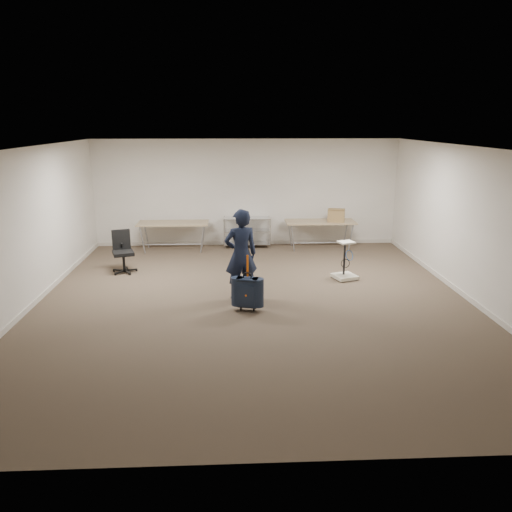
{
  "coord_description": "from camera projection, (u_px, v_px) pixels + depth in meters",
  "views": [
    {
      "loc": [
        -0.38,
        -8.67,
        3.24
      ],
      "look_at": [
        0.05,
        0.3,
        0.8
      ],
      "focal_mm": 35.0,
      "sensor_mm": 36.0,
      "label": 1
    }
  ],
  "objects": [
    {
      "name": "room_shell",
      "position": [
        251.0,
        277.0,
        10.54
      ],
      "size": [
        8.0,
        9.0,
        9.0
      ],
      "color": "beige",
      "rests_on": "ground"
    },
    {
      "name": "ground",
      "position": [
        254.0,
        302.0,
        9.22
      ],
      "size": [
        9.0,
        9.0,
        0.0
      ],
      "primitive_type": "plane",
      "color": "#443829",
      "rests_on": "ground"
    },
    {
      "name": "wire_shelf",
      "position": [
        247.0,
        231.0,
        13.16
      ],
      "size": [
        1.22,
        0.47,
        0.8
      ],
      "color": "silver",
      "rests_on": "ground"
    },
    {
      "name": "cardboard_box",
      "position": [
        336.0,
        215.0,
        12.85
      ],
      "size": [
        0.49,
        0.41,
        0.32
      ],
      "primitive_type": "cube",
      "rotation": [
        0.0,
        0.0,
        -0.25
      ],
      "color": "olive",
      "rests_on": "folding_table_right"
    },
    {
      "name": "equipment_cart",
      "position": [
        345.0,
        269.0,
        10.53
      ],
      "size": [
        0.56,
        0.56,
        0.82
      ],
      "color": "#F1E8CF",
      "rests_on": "ground"
    },
    {
      "name": "person",
      "position": [
        241.0,
        254.0,
        9.21
      ],
      "size": [
        0.71,
        0.55,
        1.71
      ],
      "primitive_type": "imported",
      "rotation": [
        0.0,
        0.0,
        3.4
      ],
      "color": "black",
      "rests_on": "ground"
    },
    {
      "name": "folding_table_left",
      "position": [
        173.0,
        224.0,
        12.77
      ],
      "size": [
        1.8,
        0.75,
        0.73
      ],
      "color": "#947F5A",
      "rests_on": "ground"
    },
    {
      "name": "folding_table_right",
      "position": [
        320.0,
        223.0,
        12.94
      ],
      "size": [
        1.8,
        0.75,
        0.73
      ],
      "color": "#947F5A",
      "rests_on": "ground"
    },
    {
      "name": "suitcase",
      "position": [
        247.0,
        292.0,
        8.71
      ],
      "size": [
        0.41,
        0.3,
        1.02
      ],
      "color": "#161932",
      "rests_on": "ground"
    },
    {
      "name": "office_chair",
      "position": [
        123.0,
        260.0,
        11.0
      ],
      "size": [
        0.56,
        0.57,
        0.93
      ],
      "color": "black",
      "rests_on": "ground"
    }
  ]
}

